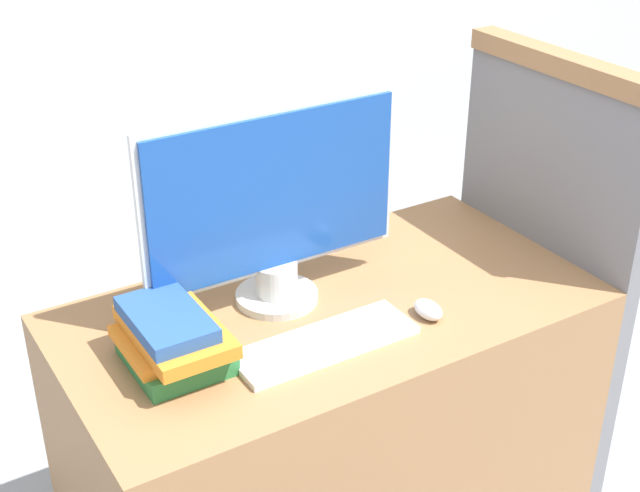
% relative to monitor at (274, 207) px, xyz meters
% --- Properties ---
extents(desk, '(1.26, 0.66, 0.75)m').
position_rel_monitor_xyz_m(desk, '(0.09, -0.09, -0.62)').
color(desk, '#9E7047').
rests_on(desk, ground_plane).
extents(carrel_divider, '(0.07, 0.62, 1.26)m').
position_rel_monitor_xyz_m(carrel_divider, '(0.75, -0.11, -0.36)').
color(carrel_divider, slate).
rests_on(carrel_divider, ground_plane).
extents(monitor, '(0.64, 0.19, 0.47)m').
position_rel_monitor_xyz_m(monitor, '(0.00, 0.00, 0.00)').
color(monitor, silver).
rests_on(monitor, desk).
extents(keyboard, '(0.42, 0.14, 0.02)m').
position_rel_monitor_xyz_m(keyboard, '(-0.01, -0.22, -0.24)').
color(keyboard, white).
rests_on(keyboard, desk).
extents(mouse, '(0.05, 0.08, 0.04)m').
position_rel_monitor_xyz_m(mouse, '(0.26, -0.25, -0.22)').
color(mouse, white).
rests_on(mouse, desk).
extents(book_stack, '(0.20, 0.28, 0.13)m').
position_rel_monitor_xyz_m(book_stack, '(-0.31, -0.12, -0.18)').
color(book_stack, '#2D7F42').
rests_on(book_stack, desk).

